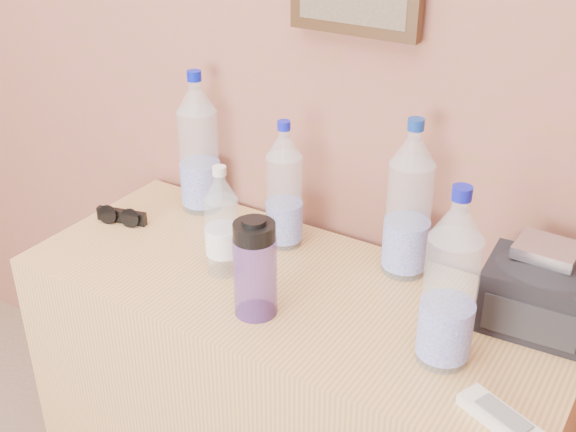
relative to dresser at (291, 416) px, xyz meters
The scene contains 11 objects.
dresser is the anchor object (origin of this frame).
pet_large_a 0.71m from the dresser, 154.12° to the left, with size 0.10×0.10×0.37m.
pet_large_b 0.56m from the dresser, 126.80° to the left, with size 0.09×0.09×0.31m.
pet_large_c 0.61m from the dresser, 45.74° to the left, with size 0.10×0.10×0.37m.
pet_large_d 0.67m from the dresser, ahead, with size 0.10×0.10×0.36m.
pet_small 0.53m from the dresser, 169.83° to the right, with size 0.07×0.07×0.26m.
nalgene_bottle 0.51m from the dresser, 94.86° to the right, with size 0.09×0.09×0.22m.
sunglasses 0.66m from the dresser, behind, with size 0.14×0.05×0.03m, color black, non-canonical shape.
ac_remote 0.68m from the dresser, 18.02° to the right, with size 0.16×0.05×0.02m, color white.
toiletry_bag 0.70m from the dresser, 15.64° to the left, with size 0.22×0.16×0.15m, color black, non-canonical shape.
foil_packet 0.75m from the dresser, 18.10° to the left, with size 0.12×0.10×0.02m, color silver.
Camera 1 is at (0.98, 0.59, 1.66)m, focal length 45.00 mm.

